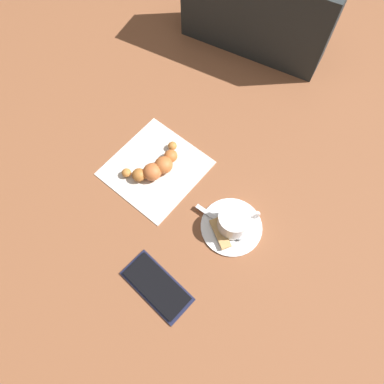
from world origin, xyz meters
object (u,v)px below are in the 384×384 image
object	(u,v)px
saucer	(231,226)
croissant	(156,167)
sugar_packet	(220,233)
espresso_cup	(234,221)
napkin	(156,168)
laptop_bag	(258,9)
teaspoon	(228,228)
cell_phone	(157,286)

from	to	relation	value
saucer	croissant	world-z (taller)	croissant
sugar_packet	espresso_cup	bearing A→B (deg)	102.66
saucer	espresso_cup	xyz separation A→B (m)	(0.00, 0.00, 0.03)
napkin	croissant	distance (m)	0.02
sugar_packet	laptop_bag	xyz separation A→B (m)	(-0.35, 0.41, 0.09)
sugar_packet	teaspoon	bearing A→B (deg)	104.01
teaspoon	croissant	distance (m)	0.20
sugar_packet	croissant	bearing A→B (deg)	-159.81
sugar_packet	laptop_bag	world-z (taller)	laptop_bag
cell_phone	napkin	bearing A→B (deg)	143.96
espresso_cup	sugar_packet	xyz separation A→B (m)	(-0.00, -0.03, -0.02)
espresso_cup	laptop_bag	xyz separation A→B (m)	(-0.35, 0.38, 0.07)
teaspoon	cell_phone	xyz separation A→B (m)	(0.00, -0.18, -0.01)
napkin	cell_phone	bearing A→B (deg)	-36.04
cell_phone	laptop_bag	size ratio (longest dim) A/B	0.40
saucer	sugar_packet	xyz separation A→B (m)	(-0.00, -0.03, 0.01)
napkin	croissant	xyz separation A→B (m)	(0.01, -0.00, 0.02)
saucer	cell_phone	distance (m)	0.19
espresso_cup	cell_phone	bearing A→B (deg)	-90.36
espresso_cup	croissant	world-z (taller)	espresso_cup
teaspoon	sugar_packet	xyz separation A→B (m)	(-0.00, -0.02, 0.00)
espresso_cup	laptop_bag	world-z (taller)	laptop_bag
laptop_bag	espresso_cup	bearing A→B (deg)	109.47
espresso_cup	cell_phone	distance (m)	0.19
sugar_packet	napkin	size ratio (longest dim) A/B	0.33
saucer	laptop_bag	bearing A→B (deg)	132.33
teaspoon	napkin	distance (m)	0.21
espresso_cup	teaspoon	distance (m)	0.02
croissant	espresso_cup	bearing A→B (deg)	11.67
saucer	espresso_cup	world-z (taller)	espresso_cup
espresso_cup	teaspoon	world-z (taller)	espresso_cup
espresso_cup	saucer	bearing A→B (deg)	-114.53
sugar_packet	napkin	distance (m)	0.21
saucer	croissant	distance (m)	0.20
sugar_packet	laptop_bag	bearing A→B (deg)	147.49
sugar_packet	croissant	distance (m)	0.20
saucer	cell_phone	xyz separation A→B (m)	(-0.00, -0.19, 0.00)
sugar_packet	cell_phone	size ratio (longest dim) A/B	0.44
laptop_bag	cell_phone	bearing A→B (deg)	98.27
saucer	napkin	distance (m)	0.21
napkin	laptop_bag	xyz separation A→B (m)	(-0.14, 0.42, 0.10)
napkin	sugar_packet	bearing A→B (deg)	2.36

